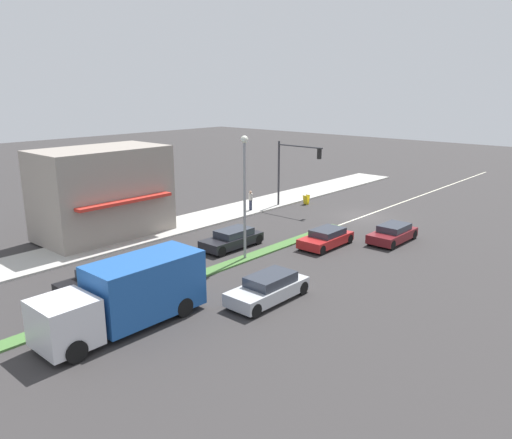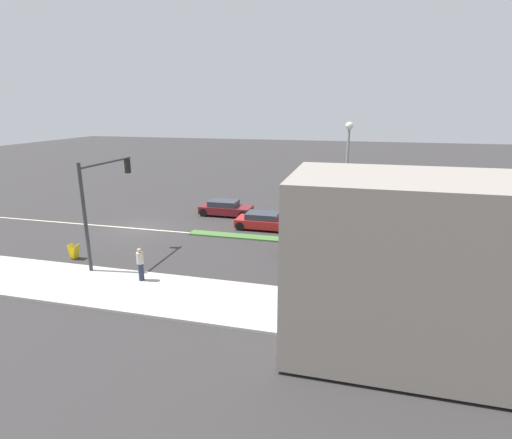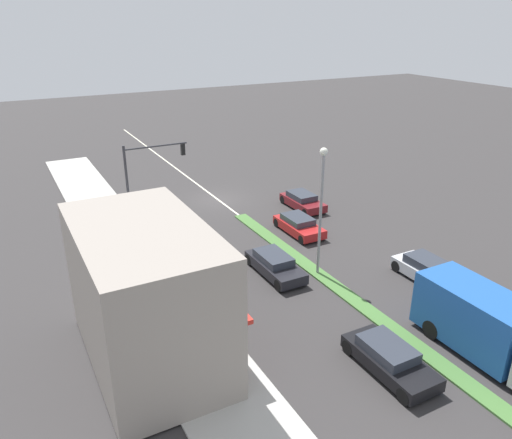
# 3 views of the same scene
# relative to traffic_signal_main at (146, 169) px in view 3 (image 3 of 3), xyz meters

# --- Properties ---
(ground_plane) EXTENTS (160.00, 160.00, 0.00)m
(ground_plane) POSITION_rel_traffic_signal_main_xyz_m (-6.12, 16.33, -3.90)
(ground_plane) COLOR #333030
(sidewalk_right) EXTENTS (4.00, 73.00, 0.12)m
(sidewalk_right) POSITION_rel_traffic_signal_main_xyz_m (2.88, 16.83, -3.84)
(sidewalk_right) COLOR #B2AFA8
(sidewalk_right) RESTS_ON ground
(lane_marking_center) EXTENTS (0.16, 60.00, 0.01)m
(lane_marking_center) POSITION_rel_traffic_signal_main_xyz_m (-6.12, -1.67, -3.90)
(lane_marking_center) COLOR beige
(lane_marking_center) RESTS_ON ground
(building_corner_store) EXTENTS (5.65, 8.73, 6.08)m
(building_corner_store) POSITION_rel_traffic_signal_main_xyz_m (4.60, 15.34, -0.74)
(building_corner_store) COLOR gray
(building_corner_store) RESTS_ON sidewalk_right
(traffic_signal_main) EXTENTS (4.59, 0.34, 5.60)m
(traffic_signal_main) POSITION_rel_traffic_signal_main_xyz_m (0.00, 0.00, 0.00)
(traffic_signal_main) COLOR #333338
(traffic_signal_main) RESTS_ON sidewalk_right
(street_lamp) EXTENTS (0.44, 0.44, 7.37)m
(street_lamp) POSITION_rel_traffic_signal_main_xyz_m (-6.12, 12.43, 0.88)
(street_lamp) COLOR gray
(street_lamp) RESTS_ON median_strip
(pedestrian) EXTENTS (0.34, 0.34, 1.66)m
(pedestrian) POSITION_rel_traffic_signal_main_xyz_m (1.86, 3.18, -2.91)
(pedestrian) COLOR #282D42
(pedestrian) RESTS_ON sidewalk_right
(warning_aframe_sign) EXTENTS (0.45, 0.53, 0.84)m
(warning_aframe_sign) POSITION_rel_traffic_signal_main_xyz_m (-0.05, -2.14, -3.47)
(warning_aframe_sign) COLOR yellow
(warning_aframe_sign) RESTS_ON ground
(delivery_truck) EXTENTS (2.44, 7.50, 2.87)m
(delivery_truck) POSITION_rel_traffic_signal_main_xyz_m (-8.32, 22.18, -2.43)
(delivery_truck) COLOR silver
(delivery_truck) RESTS_ON ground
(suv_black) EXTENTS (1.85, 4.34, 1.22)m
(suv_black) POSITION_rel_traffic_signal_main_xyz_m (-3.92, 20.85, -3.30)
(suv_black) COLOR black
(suv_black) RESTS_ON ground
(hatchback_red) EXTENTS (1.83, 4.05, 1.16)m
(hatchback_red) POSITION_rel_traffic_signal_main_xyz_m (-8.32, 6.97, -3.33)
(hatchback_red) COLOR #AD1E1E
(hatchback_red) RESTS_ON ground
(sedan_dark) EXTENTS (1.77, 4.35, 1.22)m
(sedan_dark) POSITION_rel_traffic_signal_main_xyz_m (-3.92, 11.29, -3.30)
(sedan_dark) COLOR black
(sedan_dark) RESTS_ON ground
(sedan_maroon) EXTENTS (1.82, 4.05, 1.19)m
(sedan_maroon) POSITION_rel_traffic_signal_main_xyz_m (-11.12, 3.14, -3.32)
(sedan_maroon) COLOR maroon
(sedan_maroon) RESTS_ON ground
(sedan_silver) EXTENTS (1.81, 4.47, 1.31)m
(sedan_silver) POSITION_rel_traffic_signal_main_xyz_m (-11.12, 16.12, -3.26)
(sedan_silver) COLOR #B7BABF
(sedan_silver) RESTS_ON ground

